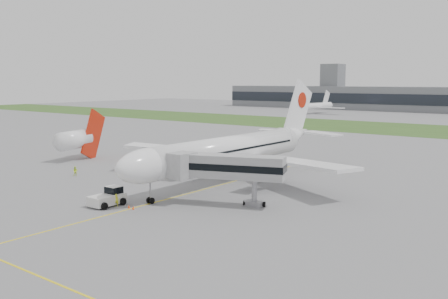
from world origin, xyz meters
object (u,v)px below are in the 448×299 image
Objects in this scene: airliner at (233,149)px; pushback_tug at (109,197)px; ground_crew_near at (116,200)px; neighbor_aircraft at (77,139)px; jet_bridge at (224,167)px.

airliner is 10.71× the size of pushback_tug.
ground_crew_near is (-2.59, -23.93, -4.77)m from airliner.
neighbor_aircraft reaches higher than pushback_tug.
ground_crew_near is 44.86m from neighbor_aircraft.
jet_bridge is (8.98, -14.18, -0.18)m from airliner.
ground_crew_near is at bearing -160.77° from jet_bridge.
ground_crew_near is at bearing 7.22° from pushback_tug.
jet_bridge is 52.00m from neighbor_aircraft.
airliner reaches higher than ground_crew_near.
airliner reaches higher than neighbor_aircraft.
jet_bridge is (12.98, 9.94, 4.30)m from pushback_tug.
pushback_tug is 0.34× the size of neighbor_aircraft.
airliner is 16.79m from jet_bridge.
pushback_tug is at bearing -20.77° from ground_crew_near.
pushback_tug reaches higher than ground_crew_near.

